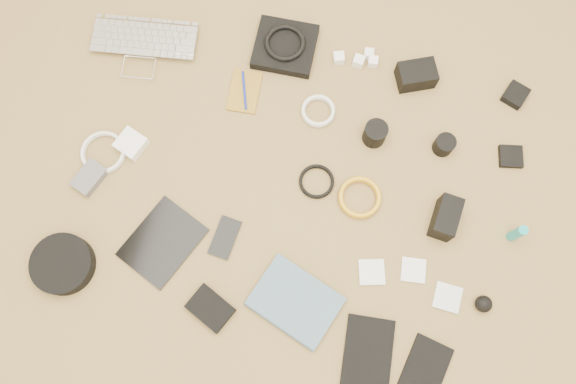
% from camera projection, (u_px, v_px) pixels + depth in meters
% --- Properties ---
extents(laptop, '(0.37, 0.28, 0.03)m').
position_uv_depth(laptop, '(143.00, 52.00, 1.80)').
color(laptop, silver).
rests_on(laptop, ground).
extents(headphone_pouch, '(0.20, 0.19, 0.03)m').
position_uv_depth(headphone_pouch, '(285.00, 47.00, 1.80)').
color(headphone_pouch, black).
rests_on(headphone_pouch, ground).
extents(headphones, '(0.14, 0.14, 0.02)m').
position_uv_depth(headphones, '(285.00, 43.00, 1.78)').
color(headphones, black).
rests_on(headphones, headphone_pouch).
extents(charger_a, '(0.04, 0.04, 0.03)m').
position_uv_depth(charger_a, '(359.00, 61.00, 1.79)').
color(charger_a, white).
rests_on(charger_a, ground).
extents(charger_b, '(0.03, 0.03, 0.03)m').
position_uv_depth(charger_b, '(369.00, 54.00, 1.80)').
color(charger_b, white).
rests_on(charger_b, ground).
extents(charger_c, '(0.03, 0.03, 0.03)m').
position_uv_depth(charger_c, '(373.00, 62.00, 1.79)').
color(charger_c, white).
rests_on(charger_c, ground).
extents(charger_d, '(0.04, 0.04, 0.03)m').
position_uv_depth(charger_d, '(339.00, 58.00, 1.79)').
color(charger_d, white).
rests_on(charger_d, ground).
extents(dslr_camera, '(0.14, 0.12, 0.07)m').
position_uv_depth(dslr_camera, '(416.00, 75.00, 1.76)').
color(dslr_camera, black).
rests_on(dslr_camera, ground).
extents(lens_pouch, '(0.09, 0.09, 0.03)m').
position_uv_depth(lens_pouch, '(515.00, 95.00, 1.76)').
color(lens_pouch, black).
rests_on(lens_pouch, ground).
extents(notebook_olive, '(0.10, 0.15, 0.01)m').
position_uv_depth(notebook_olive, '(245.00, 91.00, 1.77)').
color(notebook_olive, olive).
rests_on(notebook_olive, ground).
extents(pen_blue, '(0.05, 0.13, 0.01)m').
position_uv_depth(pen_blue, '(244.00, 90.00, 1.77)').
color(pen_blue, '#1322A0').
rests_on(pen_blue, notebook_olive).
extents(cable_white_a, '(0.13, 0.13, 0.01)m').
position_uv_depth(cable_white_a, '(318.00, 112.00, 1.75)').
color(cable_white_a, silver).
rests_on(cable_white_a, ground).
extents(lens_a, '(0.08, 0.08, 0.08)m').
position_uv_depth(lens_a, '(375.00, 134.00, 1.70)').
color(lens_a, black).
rests_on(lens_a, ground).
extents(lens_b, '(0.08, 0.08, 0.06)m').
position_uv_depth(lens_b, '(444.00, 145.00, 1.70)').
color(lens_b, black).
rests_on(lens_b, ground).
extents(card_reader, '(0.08, 0.08, 0.02)m').
position_uv_depth(card_reader, '(511.00, 157.00, 1.71)').
color(card_reader, black).
rests_on(card_reader, ground).
extents(power_brick, '(0.10, 0.10, 0.03)m').
position_uv_depth(power_brick, '(131.00, 144.00, 1.71)').
color(power_brick, white).
rests_on(power_brick, ground).
extents(cable_white_b, '(0.17, 0.17, 0.01)m').
position_uv_depth(cable_white_b, '(104.00, 153.00, 1.72)').
color(cable_white_b, silver).
rests_on(cable_white_b, ground).
extents(cable_black, '(0.13, 0.13, 0.01)m').
position_uv_depth(cable_black, '(316.00, 182.00, 1.69)').
color(cable_black, black).
rests_on(cable_black, ground).
extents(cable_yellow, '(0.16, 0.16, 0.01)m').
position_uv_depth(cable_yellow, '(359.00, 198.00, 1.68)').
color(cable_yellow, gold).
rests_on(cable_yellow, ground).
extents(flash, '(0.07, 0.12, 0.09)m').
position_uv_depth(flash, '(446.00, 218.00, 1.62)').
color(flash, black).
rests_on(flash, ground).
extents(lens_cleaner, '(0.03, 0.03, 0.10)m').
position_uv_depth(lens_cleaner, '(517.00, 233.00, 1.61)').
color(lens_cleaner, teal).
rests_on(lens_cleaner, ground).
extents(battery_charger, '(0.10, 0.12, 0.03)m').
position_uv_depth(battery_charger, '(89.00, 178.00, 1.69)').
color(battery_charger, '#545459').
rests_on(battery_charger, ground).
extents(tablet, '(0.25, 0.27, 0.01)m').
position_uv_depth(tablet, '(163.00, 242.00, 1.64)').
color(tablet, black).
rests_on(tablet, ground).
extents(phone, '(0.07, 0.13, 0.01)m').
position_uv_depth(phone, '(225.00, 238.00, 1.65)').
color(phone, black).
rests_on(phone, ground).
extents(filter_case_left, '(0.09, 0.09, 0.01)m').
position_uv_depth(filter_case_left, '(372.00, 272.00, 1.62)').
color(filter_case_left, silver).
rests_on(filter_case_left, ground).
extents(filter_case_mid, '(0.08, 0.08, 0.01)m').
position_uv_depth(filter_case_mid, '(413.00, 270.00, 1.62)').
color(filter_case_mid, silver).
rests_on(filter_case_mid, ground).
extents(filter_case_right, '(0.08, 0.08, 0.01)m').
position_uv_depth(filter_case_right, '(447.00, 297.00, 1.60)').
color(filter_case_right, silver).
rests_on(filter_case_right, ground).
extents(air_blower, '(0.05, 0.05, 0.05)m').
position_uv_depth(air_blower, '(484.00, 304.00, 1.58)').
color(air_blower, black).
rests_on(air_blower, ground).
extents(headphone_case, '(0.21, 0.21, 0.05)m').
position_uv_depth(headphone_case, '(63.00, 264.00, 1.61)').
color(headphone_case, black).
rests_on(headphone_case, ground).
extents(drive_case, '(0.14, 0.13, 0.03)m').
position_uv_depth(drive_case, '(210.00, 308.00, 1.58)').
color(drive_case, black).
rests_on(drive_case, ground).
extents(paperback, '(0.28, 0.24, 0.02)m').
position_uv_depth(paperback, '(278.00, 328.00, 1.57)').
color(paperback, '#466177').
rests_on(paperback, ground).
extents(notebook_black_a, '(0.15, 0.23, 0.02)m').
position_uv_depth(notebook_black_a, '(368.00, 356.00, 1.56)').
color(notebook_black_a, black).
rests_on(notebook_black_a, ground).
extents(notebook_black_b, '(0.14, 0.18, 0.01)m').
position_uv_depth(notebook_black_b, '(425.00, 369.00, 1.55)').
color(notebook_black_b, black).
rests_on(notebook_black_b, ground).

